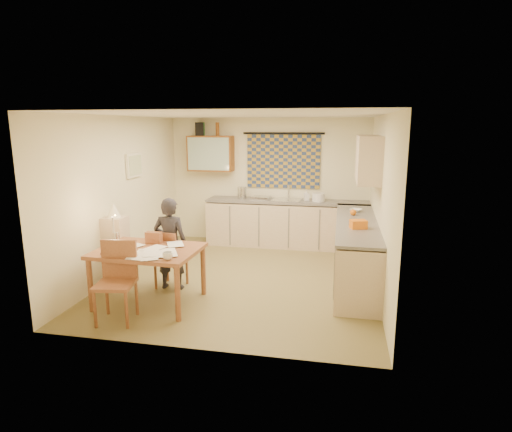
% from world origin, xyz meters
% --- Properties ---
extents(floor, '(4.00, 4.50, 0.02)m').
position_xyz_m(floor, '(0.00, 0.00, -0.01)').
color(floor, olive).
rests_on(floor, ground).
extents(ceiling, '(4.00, 4.50, 0.02)m').
position_xyz_m(ceiling, '(0.00, 0.00, 2.51)').
color(ceiling, white).
rests_on(ceiling, floor).
extents(wall_back, '(4.00, 0.02, 2.50)m').
position_xyz_m(wall_back, '(0.00, 2.26, 1.25)').
color(wall_back, '#F1EABF').
rests_on(wall_back, floor).
extents(wall_front, '(4.00, 0.02, 2.50)m').
position_xyz_m(wall_front, '(0.00, -2.26, 1.25)').
color(wall_front, '#F1EABF').
rests_on(wall_front, floor).
extents(wall_left, '(0.02, 4.50, 2.50)m').
position_xyz_m(wall_left, '(-2.01, 0.00, 1.25)').
color(wall_left, '#F1EABF').
rests_on(wall_left, floor).
extents(wall_right, '(0.02, 4.50, 2.50)m').
position_xyz_m(wall_right, '(2.01, 0.00, 1.25)').
color(wall_right, '#F1EABF').
rests_on(wall_right, floor).
extents(window_blind, '(1.45, 0.03, 1.05)m').
position_xyz_m(window_blind, '(0.30, 2.22, 1.65)').
color(window_blind, navy).
rests_on(window_blind, wall_back).
extents(curtain_rod, '(1.60, 0.04, 0.04)m').
position_xyz_m(curtain_rod, '(0.30, 2.20, 2.20)').
color(curtain_rod, black).
rests_on(curtain_rod, wall_back).
extents(wall_cabinet, '(0.90, 0.34, 0.70)m').
position_xyz_m(wall_cabinet, '(-1.15, 2.08, 1.80)').
color(wall_cabinet, brown).
rests_on(wall_cabinet, wall_back).
extents(wall_cabinet_glass, '(0.84, 0.02, 0.64)m').
position_xyz_m(wall_cabinet_glass, '(-1.15, 1.91, 1.80)').
color(wall_cabinet_glass, '#99B2A5').
rests_on(wall_cabinet_glass, wall_back).
extents(upper_cabinet_right, '(0.34, 1.30, 0.70)m').
position_xyz_m(upper_cabinet_right, '(1.83, 0.55, 1.85)').
color(upper_cabinet_right, '#C8AB8B').
rests_on(upper_cabinet_right, wall_right).
extents(framed_print, '(0.04, 0.50, 0.40)m').
position_xyz_m(framed_print, '(-1.97, 0.40, 1.70)').
color(framed_print, white).
rests_on(framed_print, wall_left).
extents(print_canvas, '(0.01, 0.42, 0.32)m').
position_xyz_m(print_canvas, '(-1.95, 0.40, 1.70)').
color(print_canvas, white).
rests_on(print_canvas, wall_left).
extents(counter_back, '(3.30, 0.62, 0.92)m').
position_xyz_m(counter_back, '(0.50, 1.95, 0.45)').
color(counter_back, '#C8AB8B').
rests_on(counter_back, floor).
extents(counter_right, '(0.62, 2.95, 0.92)m').
position_xyz_m(counter_right, '(1.70, 0.32, 0.45)').
color(counter_right, '#C8AB8B').
rests_on(counter_right, floor).
extents(stove, '(0.59, 0.59, 0.91)m').
position_xyz_m(stove, '(1.70, -0.74, 0.45)').
color(stove, white).
rests_on(stove, floor).
extents(sink, '(0.57, 0.48, 0.10)m').
position_xyz_m(sink, '(0.41, 1.95, 0.88)').
color(sink, silver).
rests_on(sink, counter_back).
extents(tap, '(0.04, 0.04, 0.28)m').
position_xyz_m(tap, '(0.43, 2.13, 1.06)').
color(tap, silver).
rests_on(tap, counter_back).
extents(dish_rack, '(0.38, 0.33, 0.06)m').
position_xyz_m(dish_rack, '(-0.09, 1.95, 0.95)').
color(dish_rack, silver).
rests_on(dish_rack, counter_back).
extents(kettle, '(0.20, 0.20, 0.24)m').
position_xyz_m(kettle, '(-0.48, 1.95, 1.04)').
color(kettle, silver).
rests_on(kettle, counter_back).
extents(mixing_bowl, '(0.30, 0.30, 0.16)m').
position_xyz_m(mixing_bowl, '(1.03, 1.95, 1.00)').
color(mixing_bowl, white).
rests_on(mixing_bowl, counter_back).
extents(soap_bottle, '(0.15, 0.15, 0.21)m').
position_xyz_m(soap_bottle, '(0.79, 2.00, 1.03)').
color(soap_bottle, white).
rests_on(soap_bottle, counter_back).
extents(bowl, '(0.34, 0.34, 0.05)m').
position_xyz_m(bowl, '(1.70, 1.05, 0.94)').
color(bowl, white).
rests_on(bowl, counter_right).
extents(orange_bag, '(0.26, 0.22, 0.12)m').
position_xyz_m(orange_bag, '(1.70, -0.17, 0.98)').
color(orange_bag, orange).
rests_on(orange_bag, counter_right).
extents(fruit_orange, '(0.10, 0.10, 0.10)m').
position_xyz_m(fruit_orange, '(1.65, 0.73, 0.97)').
color(fruit_orange, orange).
rests_on(fruit_orange, counter_right).
extents(speaker, '(0.20, 0.23, 0.26)m').
position_xyz_m(speaker, '(-1.37, 2.08, 2.28)').
color(speaker, black).
rests_on(speaker, wall_cabinet).
extents(bottle_green, '(0.08, 0.08, 0.26)m').
position_xyz_m(bottle_green, '(-1.30, 2.08, 2.28)').
color(bottle_green, '#195926').
rests_on(bottle_green, wall_cabinet).
extents(bottle_brown, '(0.08, 0.08, 0.26)m').
position_xyz_m(bottle_brown, '(-1.00, 2.08, 2.28)').
color(bottle_brown, brown).
rests_on(bottle_brown, wall_cabinet).
extents(dining_table, '(1.36, 1.06, 0.75)m').
position_xyz_m(dining_table, '(-1.04, -1.18, 0.38)').
color(dining_table, brown).
rests_on(dining_table, floor).
extents(chair_far, '(0.44, 0.44, 0.86)m').
position_xyz_m(chair_far, '(-0.98, -0.58, 0.27)').
color(chair_far, brown).
rests_on(chair_far, floor).
extents(chair_near, '(0.50, 0.50, 0.97)m').
position_xyz_m(chair_near, '(-1.19, -1.77, 0.30)').
color(chair_near, brown).
rests_on(chair_near, floor).
extents(person, '(0.51, 0.35, 1.35)m').
position_xyz_m(person, '(-0.95, -0.63, 0.68)').
color(person, black).
rests_on(person, floor).
extents(shelf_stand, '(0.32, 0.30, 1.02)m').
position_xyz_m(shelf_stand, '(-1.84, -0.57, 0.51)').
color(shelf_stand, '#C8AB8B').
rests_on(shelf_stand, floor).
extents(lampshade, '(0.20, 0.20, 0.22)m').
position_xyz_m(lampshade, '(-1.84, -0.57, 1.13)').
color(lampshade, white).
rests_on(lampshade, shelf_stand).
extents(letter_rack, '(0.22, 0.11, 0.16)m').
position_xyz_m(letter_rack, '(-1.08, -0.90, 0.83)').
color(letter_rack, brown).
rests_on(letter_rack, dining_table).
extents(mug, '(0.14, 0.14, 0.10)m').
position_xyz_m(mug, '(-0.60, -1.56, 0.80)').
color(mug, white).
rests_on(mug, dining_table).
extents(magazine, '(0.28, 0.34, 0.03)m').
position_xyz_m(magazine, '(-1.52, -1.41, 0.76)').
color(magazine, maroon).
rests_on(magazine, dining_table).
extents(book, '(0.25, 0.31, 0.02)m').
position_xyz_m(book, '(-1.42, -1.27, 0.76)').
color(book, orange).
rests_on(book, dining_table).
extents(orange_box, '(0.12, 0.09, 0.04)m').
position_xyz_m(orange_box, '(-1.35, -1.46, 0.77)').
color(orange_box, orange).
rests_on(orange_box, dining_table).
extents(eyeglasses, '(0.13, 0.06, 0.02)m').
position_xyz_m(eyeglasses, '(-0.87, -1.51, 0.76)').
color(eyeglasses, black).
rests_on(eyeglasses, dining_table).
extents(candle_holder, '(0.07, 0.07, 0.18)m').
position_xyz_m(candle_holder, '(-1.52, -1.10, 0.84)').
color(candle_holder, silver).
rests_on(candle_holder, dining_table).
extents(candle, '(0.03, 0.03, 0.22)m').
position_xyz_m(candle, '(-1.55, -1.12, 1.04)').
color(candle, white).
rests_on(candle, dining_table).
extents(candle_flame, '(0.02, 0.02, 0.02)m').
position_xyz_m(candle_flame, '(-1.53, -1.08, 1.16)').
color(candle_flame, '#FFCC66').
rests_on(candle_flame, dining_table).
extents(papers, '(0.95, 0.97, 0.02)m').
position_xyz_m(papers, '(-0.96, -1.33, 0.76)').
color(papers, white).
rests_on(papers, dining_table).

